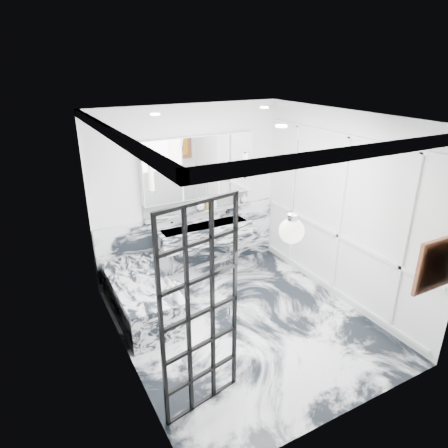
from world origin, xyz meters
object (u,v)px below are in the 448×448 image
trough_sink (205,234)px  mirror_cabinet (199,167)px  bathtub (142,298)px  crittall_door (201,313)px

trough_sink → mirror_cabinet: bearing=90.0°
mirror_cabinet → bathtub: (-1.32, -0.83, -1.54)m
mirror_cabinet → bathtub: bearing=-147.9°
mirror_cabinet → bathtub: 2.20m
mirror_cabinet → crittall_door: bearing=-115.1°
mirror_cabinet → trough_sink: bearing=-90.0°
trough_sink → bathtub: (-1.33, -0.66, -0.45)m
trough_sink → bathtub: trough_sink is taller
trough_sink → mirror_cabinet: 1.10m
crittall_door → trough_sink: 2.84m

